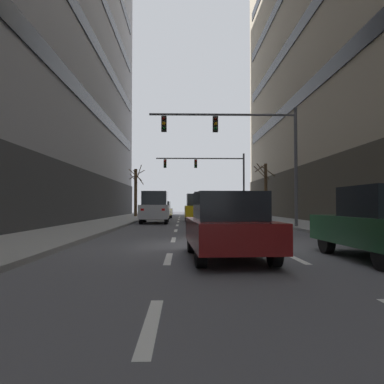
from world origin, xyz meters
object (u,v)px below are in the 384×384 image
(car_driving_1, at_px, (228,226))
(taxi_driving_3, at_px, (197,208))
(traffic_signal_0, at_px, (245,141))
(street_tree_1, at_px, (136,191))
(car_driving_0, at_px, (155,207))
(taxi_driving_2, at_px, (162,210))
(street_tree_0, at_px, (266,189))
(traffic_signal_1, at_px, (213,171))

(car_driving_1, xyz_separation_m, taxi_driving_3, (0.03, 20.32, 0.28))
(traffic_signal_0, relative_size, street_tree_1, 1.53)
(car_driving_0, xyz_separation_m, taxi_driving_2, (-0.03, 9.06, -0.31))
(car_driving_0, relative_size, street_tree_0, 0.96)
(taxi_driving_3, distance_m, street_tree_0, 7.08)
(traffic_signal_0, xyz_separation_m, street_tree_0, (3.72, 12.25, -2.10))
(taxi_driving_2, xyz_separation_m, traffic_signal_1, (5.00, 2.16, 3.83))
(car_driving_0, relative_size, traffic_signal_0, 0.58)
(car_driving_1, relative_size, taxi_driving_3, 0.97)
(traffic_signal_1, height_order, street_tree_0, traffic_signal_1)
(traffic_signal_1, relative_size, street_tree_1, 1.69)
(traffic_signal_1, bearing_deg, street_tree_0, -53.28)
(taxi_driving_2, bearing_deg, taxi_driving_3, -65.40)
(car_driving_0, height_order, traffic_signal_1, traffic_signal_1)
(taxi_driving_2, xyz_separation_m, traffic_signal_0, (5.35, -15.54, 3.93))
(taxi_driving_3, relative_size, street_tree_1, 0.84)
(car_driving_1, bearing_deg, street_tree_1, 100.95)
(car_driving_0, distance_m, street_tree_1, 12.58)
(car_driving_1, bearing_deg, traffic_signal_0, 78.62)
(car_driving_0, xyz_separation_m, taxi_driving_3, (3.04, 2.36, -0.05))
(traffic_signal_0, bearing_deg, car_driving_0, 129.36)
(taxi_driving_2, xyz_separation_m, taxi_driving_3, (3.07, -6.70, 0.26))
(traffic_signal_0, xyz_separation_m, street_tree_1, (-8.14, 18.64, -2.06))
(traffic_signal_1, relative_size, street_tree_0, 1.85)
(car_driving_1, relative_size, street_tree_0, 0.89)
(traffic_signal_0, bearing_deg, traffic_signal_1, 91.13)
(taxi_driving_3, height_order, street_tree_0, street_tree_0)
(traffic_signal_1, distance_m, street_tree_0, 7.09)
(car_driving_0, height_order, taxi_driving_2, car_driving_0)
(traffic_signal_0, distance_m, street_tree_0, 12.97)
(taxi_driving_3, height_order, street_tree_1, street_tree_1)
(taxi_driving_2, bearing_deg, car_driving_1, -83.59)
(car_driving_0, height_order, street_tree_0, street_tree_0)
(traffic_signal_0, bearing_deg, car_driving_1, -101.38)
(car_driving_0, height_order, car_driving_1, car_driving_0)
(traffic_signal_0, xyz_separation_m, traffic_signal_1, (-0.35, 17.70, -0.11))
(car_driving_1, distance_m, taxi_driving_2, 27.19)
(car_driving_1, relative_size, street_tree_1, 0.82)
(taxi_driving_2, relative_size, street_tree_0, 0.91)
(traffic_signal_0, bearing_deg, taxi_driving_3, 104.46)
(street_tree_0, distance_m, street_tree_1, 13.47)
(car_driving_0, distance_m, taxi_driving_2, 9.07)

